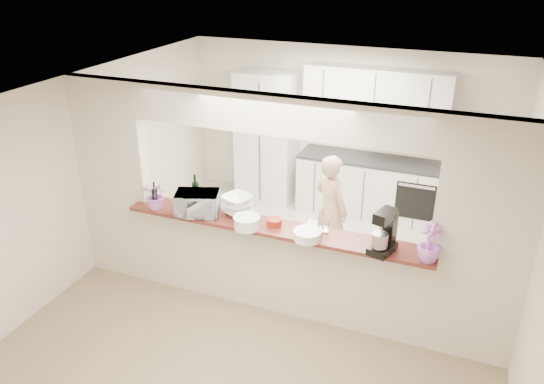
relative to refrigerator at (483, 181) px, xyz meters
The scene contains 19 objects.
floor 3.46m from the refrigerator, 127.72° to the right, with size 6.00×6.00×0.00m, color gray.
tile_overlay 2.48m from the refrigerator, 151.78° to the right, with size 5.00×2.90×0.01m, color beige.
partition 3.41m from the refrigerator, 127.72° to the right, with size 5.00×0.15×2.50m.
bar_counter 3.37m from the refrigerator, 127.68° to the right, with size 3.40×0.38×1.09m.
kitchen_cabinets 2.24m from the refrigerator, behind, with size 3.15×0.62×2.25m.
refrigerator is the anchor object (origin of this frame).
flower_left 4.45m from the refrigerator, 140.81° to the right, with size 0.30×0.26×0.33m, color #E579C7.
wine_bottle_a 4.46m from the refrigerator, 140.94° to the right, with size 0.06×0.06×0.32m.
wine_bottle_b 4.01m from the refrigerator, 139.77° to the right, with size 0.08×0.08×0.39m.
toaster_oven 4.04m from the refrigerator, 136.87° to the right, with size 0.47×0.32×0.26m, color #B9B8BE.
serving_bowls 3.64m from the refrigerator, 134.12° to the right, with size 0.31×0.31×0.23m, color white.
plate_stack_a 3.67m from the refrigerator, 129.00° to the right, with size 0.29×0.29×0.13m.
plate_stack_b 3.29m from the refrigerator, 119.85° to the right, with size 0.29×0.29×0.10m.
red_bowl 3.39m from the refrigerator, 127.45° to the right, with size 0.16×0.16×0.08m, color maroon.
tan_bowl 3.16m from the refrigerator, 121.62° to the right, with size 0.16×0.16×0.08m, color beige.
utensil_caddy 3.07m from the refrigerator, 121.61° to the right, with size 0.29×0.21×0.24m.
stand_mixer 2.95m from the refrigerator, 107.44° to the right, with size 0.27×0.35×0.45m.
flower_right 2.87m from the refrigerator, 99.13° to the right, with size 0.22×0.22×0.39m, color #A763B8.
person 2.27m from the refrigerator, 141.31° to the right, with size 0.54×0.35×1.47m, color tan.
Camera 1 is at (1.82, -4.67, 3.78)m, focal length 35.00 mm.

